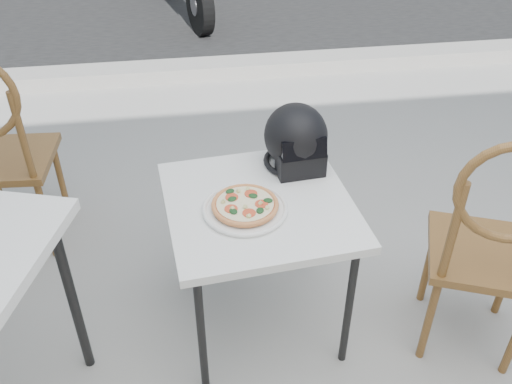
{
  "coord_description": "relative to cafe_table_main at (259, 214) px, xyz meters",
  "views": [
    {
      "loc": [
        -0.86,
        -1.46,
        2.07
      ],
      "look_at": [
        -0.6,
        0.32,
        0.74
      ],
      "focal_mm": 40.0,
      "sensor_mm": 36.0,
      "label": 1
    }
  ],
  "objects": [
    {
      "name": "plate",
      "position": [
        -0.06,
        -0.05,
        0.07
      ],
      "size": [
        0.41,
        0.41,
        0.02
      ],
      "rotation": [
        0.0,
        0.0,
        -0.26
      ],
      "color": "white",
      "rests_on": "cafe_table_main"
    },
    {
      "name": "cafe_chair_main",
      "position": [
        0.87,
        -0.28,
        -0.0
      ],
      "size": [
        0.56,
        0.56,
        1.13
      ],
      "rotation": [
        0.0,
        0.0,
        2.76
      ],
      "color": "brown",
      "rests_on": "ground"
    },
    {
      "name": "pizza",
      "position": [
        -0.06,
        -0.05,
        0.09
      ],
      "size": [
        0.35,
        0.35,
        0.03
      ],
      "rotation": [
        0.0,
        0.0,
        -0.41
      ],
      "color": "#D88A4F",
      "rests_on": "plate"
    },
    {
      "name": "cafe_table_main",
      "position": [
        0.0,
        0.0,
        0.0
      ],
      "size": [
        0.79,
        0.79,
        0.69
      ],
      "rotation": [
        0.0,
        0.0,
        0.09
      ],
      "color": "white",
      "rests_on": "ground"
    },
    {
      "name": "curb",
      "position": [
        0.59,
        2.68,
        -0.57
      ],
      "size": [
        30.0,
        0.25,
        0.12
      ],
      "primitive_type": "cube",
      "color": "gray",
      "rests_on": "ground"
    },
    {
      "name": "helmet",
      "position": [
        0.19,
        0.24,
        0.19
      ],
      "size": [
        0.3,
        0.31,
        0.28
      ],
      "rotation": [
        0.0,
        0.0,
        0.09
      ],
      "color": "black",
      "rests_on": "cafe_table_main"
    },
    {
      "name": "ground",
      "position": [
        0.59,
        -0.32,
        -0.63
      ],
      "size": [
        80.0,
        80.0,
        0.0
      ],
      "primitive_type": "plane",
      "color": "#9C9A93",
      "rests_on": "ground"
    }
  ]
}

